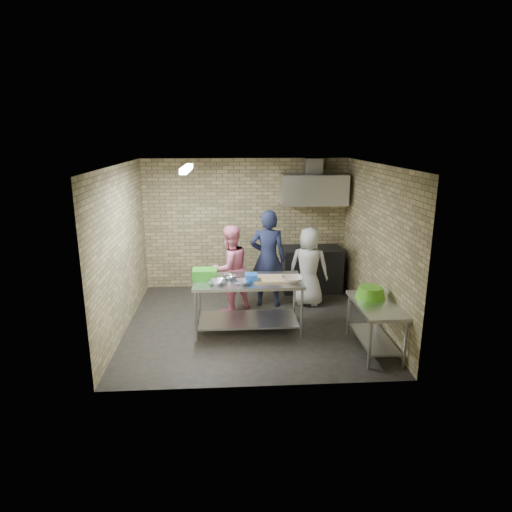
{
  "coord_description": "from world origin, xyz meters",
  "views": [
    {
      "loc": [
        -0.37,
        -7.07,
        3.15
      ],
      "look_at": [
        0.1,
        0.2,
        1.15
      ],
      "focal_mm": 31.05,
      "sensor_mm": 36.0,
      "label": 1
    }
  ],
  "objects": [
    {
      "name": "floor",
      "position": [
        0.0,
        0.0,
        0.0
      ],
      "size": [
        4.2,
        4.2,
        0.0
      ],
      "primitive_type": "plane",
      "color": "black",
      "rests_on": "ground"
    },
    {
      "name": "fluorescent_fixture",
      "position": [
        -1.0,
        0.0,
        2.64
      ],
      "size": [
        0.1,
        1.25,
        0.08
      ],
      "primitive_type": "cube",
      "color": "white",
      "rests_on": "ceiling"
    },
    {
      "name": "ceramic_bowl",
      "position": [
        0.64,
        -0.41,
        0.92
      ],
      "size": [
        0.34,
        0.34,
        0.08
      ],
      "primitive_type": "imported",
      "rotation": [
        0.0,
        0.0,
        -0.01
      ],
      "color": "#C0B09A",
      "rests_on": "prep_table"
    },
    {
      "name": "woman_pink",
      "position": [
        -0.35,
        0.63,
        0.8
      ],
      "size": [
        0.98,
        0.93,
        1.6
      ],
      "primitive_type": "imported",
      "rotation": [
        0.0,
        0.0,
        3.7
      ],
      "color": "pink",
      "rests_on": "floor"
    },
    {
      "name": "back_wall",
      "position": [
        0.0,
        2.0,
        1.35
      ],
      "size": [
        4.2,
        0.06,
        2.7
      ],
      "primitive_type": "cube",
      "color": "tan",
      "rests_on": "ground"
    },
    {
      "name": "wall_shelf",
      "position": [
        1.65,
        1.89,
        1.92
      ],
      "size": [
        0.8,
        0.2,
        0.04
      ],
      "primitive_type": "cube",
      "color": "#3F2B19",
      "rests_on": "back_wall"
    },
    {
      "name": "mixing_bowl_c",
      "position": [
        -0.16,
        -0.48,
        0.91
      ],
      "size": [
        0.25,
        0.25,
        0.06
      ],
      "primitive_type": "imported",
      "rotation": [
        0.0,
        0.0,
        -0.01
      ],
      "color": "#AFB0B6",
      "rests_on": "prep_table"
    },
    {
      "name": "front_wall",
      "position": [
        0.0,
        -2.0,
        1.35
      ],
      "size": [
        4.2,
        0.06,
        2.7
      ],
      "primitive_type": "cube",
      "color": "tan",
      "rests_on": "ground"
    },
    {
      "name": "blue_tub",
      "position": [
        -0.01,
        -0.36,
        0.94
      ],
      "size": [
        0.2,
        0.2,
        0.13
      ],
      "primitive_type": "cube",
      "color": "blue",
      "rests_on": "prep_table"
    },
    {
      "name": "mixing_bowl_a",
      "position": [
        -0.56,
        -0.46,
        0.91
      ],
      "size": [
        0.28,
        0.28,
        0.07
      ],
      "primitive_type": "imported",
      "rotation": [
        0.0,
        0.0,
        -0.01
      ],
      "color": "#BABCC1",
      "rests_on": "prep_table"
    },
    {
      "name": "green_crate",
      "position": [
        -0.76,
        -0.14,
        0.96
      ],
      "size": [
        0.39,
        0.29,
        0.16
      ],
      "primitive_type": "cube",
      "color": "green",
      "rests_on": "prep_table"
    },
    {
      "name": "left_wall",
      "position": [
        -2.1,
        0.0,
        1.35
      ],
      "size": [
        0.06,
        4.0,
        2.7
      ],
      "primitive_type": "cube",
      "color": "tan",
      "rests_on": "ground"
    },
    {
      "name": "man_navy",
      "position": [
        0.37,
        0.84,
        0.92
      ],
      "size": [
        0.74,
        0.56,
        1.84
      ],
      "primitive_type": "imported",
      "rotation": [
        0.0,
        0.0,
        2.96
      ],
      "color": "black",
      "rests_on": "floor"
    },
    {
      "name": "cutting_board",
      "position": [
        0.29,
        -0.28,
        0.89
      ],
      "size": [
        0.54,
        0.41,
        0.03
      ],
      "primitive_type": "cube",
      "color": "tan",
      "rests_on": "prep_table"
    },
    {
      "name": "mixing_bowl_b",
      "position": [
        -0.36,
        -0.21,
        0.91
      ],
      "size": [
        0.21,
        0.21,
        0.07
      ],
      "primitive_type": "imported",
      "rotation": [
        0.0,
        0.0,
        -0.01
      ],
      "color": "silver",
      "rests_on": "prep_table"
    },
    {
      "name": "ceiling",
      "position": [
        0.0,
        0.0,
        2.7
      ],
      "size": [
        4.2,
        4.2,
        0.0
      ],
      "primitive_type": "plane",
      "rotation": [
        3.14,
        0.0,
        0.0
      ],
      "color": "black",
      "rests_on": "ground"
    },
    {
      "name": "side_counter",
      "position": [
        1.8,
        -1.1,
        0.38
      ],
      "size": [
        0.6,
        1.2,
        0.75
      ],
      "primitive_type": "cube",
      "color": "silver",
      "rests_on": "floor"
    },
    {
      "name": "hood_duct",
      "position": [
        1.35,
        1.85,
        2.55
      ],
      "size": [
        0.35,
        0.3,
        0.3
      ],
      "primitive_type": "cube",
      "color": "#A5A8AD",
      "rests_on": "back_wall"
    },
    {
      "name": "prep_table",
      "position": [
        -0.06,
        -0.26,
        0.44
      ],
      "size": [
        1.76,
        0.88,
        0.88
      ],
      "primitive_type": "cube",
      "color": "#B1B3B8",
      "rests_on": "floor"
    },
    {
      "name": "woman_white",
      "position": [
        1.14,
        0.83,
        0.75
      ],
      "size": [
        0.83,
        0.65,
        1.5
      ],
      "primitive_type": "imported",
      "rotation": [
        0.0,
        0.0,
        2.88
      ],
      "color": "silver",
      "rests_on": "floor"
    },
    {
      "name": "stove",
      "position": [
        1.35,
        1.65,
        0.45
      ],
      "size": [
        1.2,
        0.7,
        0.9
      ],
      "primitive_type": "cube",
      "color": "black",
      "rests_on": "floor"
    },
    {
      "name": "bottle_green",
      "position": [
        1.8,
        1.89,
        2.02
      ],
      "size": [
        0.06,
        0.06,
        0.15
      ],
      "primitive_type": "cylinder",
      "color": "green",
      "rests_on": "wall_shelf"
    },
    {
      "name": "right_wall",
      "position": [
        2.1,
        0.0,
        1.35
      ],
      "size": [
        0.06,
        4.0,
        2.7
      ],
      "primitive_type": "cube",
      "color": "tan",
      "rests_on": "ground"
    },
    {
      "name": "range_hood",
      "position": [
        1.35,
        1.7,
        2.1
      ],
      "size": [
        1.3,
        0.6,
        0.6
      ],
      "primitive_type": "cube",
      "color": "silver",
      "rests_on": "back_wall"
    },
    {
      "name": "green_basin",
      "position": [
        1.78,
        -0.85,
        0.83
      ],
      "size": [
        0.46,
        0.46,
        0.17
      ],
      "primitive_type": null,
      "color": "#59C626",
      "rests_on": "side_counter"
    }
  ]
}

